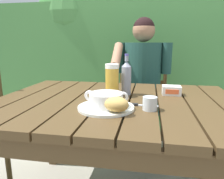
% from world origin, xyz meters
% --- Properties ---
extents(dining_table, '(1.32, 0.96, 0.72)m').
position_xyz_m(dining_table, '(0.00, 0.00, 0.64)').
color(dining_table, '#48341C').
rests_on(dining_table, ground_plane).
extents(hedge_backdrop, '(3.69, 0.97, 2.02)m').
position_xyz_m(hedge_backdrop, '(-0.21, 1.57, 0.94)').
color(hedge_backdrop, '#427A3E').
rests_on(hedge_backdrop, ground_plane).
extents(chair_near_diner, '(0.47, 0.41, 0.94)m').
position_xyz_m(chair_near_diner, '(0.11, 0.91, 0.48)').
color(chair_near_diner, '#442E16').
rests_on(chair_near_diner, ground_plane).
extents(person_eating, '(0.48, 0.47, 1.24)m').
position_xyz_m(person_eating, '(0.11, 0.72, 0.73)').
color(person_eating, '#1F463E').
rests_on(person_eating, ground_plane).
extents(serving_plate, '(0.26, 0.26, 0.01)m').
position_xyz_m(serving_plate, '(-0.02, -0.17, 0.73)').
color(serving_plate, white).
rests_on(serving_plate, dining_table).
extents(soup_bowl, '(0.21, 0.16, 0.07)m').
position_xyz_m(soup_bowl, '(-0.02, -0.17, 0.77)').
color(soup_bowl, white).
rests_on(soup_bowl, serving_plate).
extents(bread_roll, '(0.13, 0.11, 0.07)m').
position_xyz_m(bread_roll, '(0.04, -0.24, 0.77)').
color(bread_roll, tan).
rests_on(bread_roll, serving_plate).
extents(beer_glass, '(0.08, 0.08, 0.19)m').
position_xyz_m(beer_glass, '(-0.03, 0.07, 0.82)').
color(beer_glass, gold).
rests_on(beer_glass, dining_table).
extents(beer_bottle, '(0.06, 0.06, 0.24)m').
position_xyz_m(beer_bottle, '(0.04, 0.12, 0.83)').
color(beer_bottle, gray).
rests_on(beer_bottle, dining_table).
extents(water_glass_small, '(0.07, 0.07, 0.06)m').
position_xyz_m(water_glass_small, '(0.18, -0.16, 0.75)').
color(water_glass_small, silver).
rests_on(water_glass_small, dining_table).
extents(butter_tub, '(0.11, 0.08, 0.05)m').
position_xyz_m(butter_tub, '(0.31, 0.16, 0.75)').
color(butter_tub, white).
rests_on(butter_tub, dining_table).
extents(table_knife, '(0.17, 0.03, 0.01)m').
position_xyz_m(table_knife, '(0.12, -0.10, 0.73)').
color(table_knife, silver).
rests_on(table_knife, dining_table).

